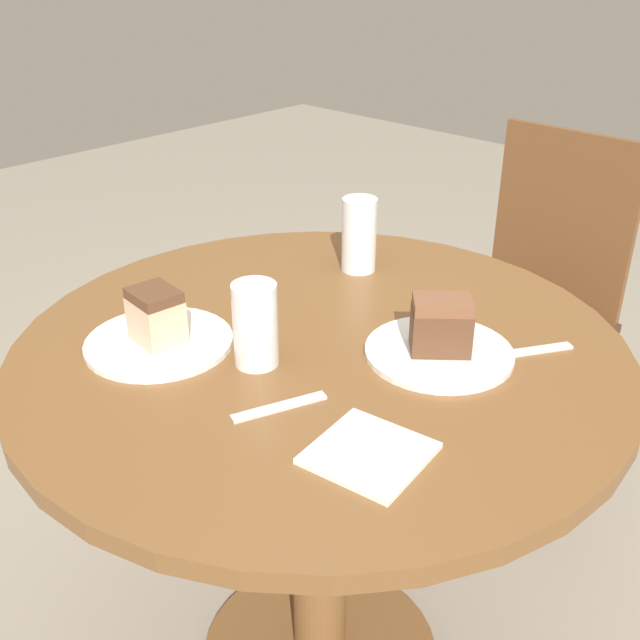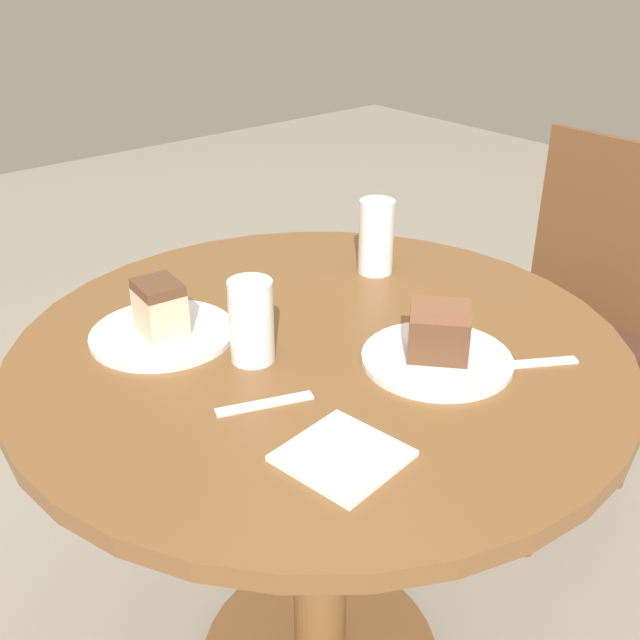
{
  "view_description": "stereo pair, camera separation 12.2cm",
  "coord_description": "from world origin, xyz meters",
  "px_view_note": "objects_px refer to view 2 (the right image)",
  "views": [
    {
      "loc": [
        0.74,
        -0.78,
        1.38
      ],
      "look_at": [
        0.0,
        0.0,
        0.81
      ],
      "focal_mm": 42.0,
      "sensor_mm": 36.0,
      "label": 1
    },
    {
      "loc": [
        0.82,
        -0.69,
        1.38
      ],
      "look_at": [
        0.0,
        0.0,
        0.81
      ],
      "focal_mm": 42.0,
      "sensor_mm": 36.0,
      "label": 2
    }
  ],
  "objects_px": {
    "chair": "(559,321)",
    "plate_far": "(163,334)",
    "plate_near": "(437,359)",
    "cake_slice_near": "(439,331)",
    "glass_lemonade": "(376,241)",
    "glass_water": "(252,326)",
    "cake_slice_far": "(160,307)"
  },
  "relations": [
    {
      "from": "chair",
      "to": "plate_far",
      "type": "xyz_separation_m",
      "value": [
        -0.11,
        -1.06,
        0.29
      ]
    },
    {
      "from": "plate_near",
      "to": "cake_slice_near",
      "type": "bearing_deg",
      "value": 0.0
    },
    {
      "from": "cake_slice_near",
      "to": "glass_lemonade",
      "type": "bearing_deg",
      "value": 151.93
    },
    {
      "from": "glass_water",
      "to": "glass_lemonade",
      "type": "bearing_deg",
      "value": 107.66
    },
    {
      "from": "plate_near",
      "to": "plate_far",
      "type": "distance_m",
      "value": 0.45
    },
    {
      "from": "plate_near",
      "to": "plate_far",
      "type": "height_order",
      "value": "same"
    },
    {
      "from": "cake_slice_far",
      "to": "glass_lemonade",
      "type": "height_order",
      "value": "glass_lemonade"
    },
    {
      "from": "chair",
      "to": "cake_slice_far",
      "type": "xyz_separation_m",
      "value": [
        -0.11,
        -1.06,
        0.34
      ]
    },
    {
      "from": "cake_slice_near",
      "to": "cake_slice_far",
      "type": "bearing_deg",
      "value": -140.66
    },
    {
      "from": "plate_far",
      "to": "glass_lemonade",
      "type": "height_order",
      "value": "glass_lemonade"
    },
    {
      "from": "chair",
      "to": "cake_slice_far",
      "type": "height_order",
      "value": "chair"
    },
    {
      "from": "glass_lemonade",
      "to": "cake_slice_far",
      "type": "bearing_deg",
      "value": -94.49
    },
    {
      "from": "glass_lemonade",
      "to": "plate_far",
      "type": "bearing_deg",
      "value": -94.49
    },
    {
      "from": "chair",
      "to": "cake_slice_near",
      "type": "bearing_deg",
      "value": -70.92
    },
    {
      "from": "plate_near",
      "to": "cake_slice_near",
      "type": "distance_m",
      "value": 0.05
    },
    {
      "from": "cake_slice_near",
      "to": "plate_far",
      "type": "bearing_deg",
      "value": -140.66
    },
    {
      "from": "chair",
      "to": "glass_lemonade",
      "type": "bearing_deg",
      "value": -95.28
    },
    {
      "from": "plate_near",
      "to": "cake_slice_far",
      "type": "relative_size",
      "value": 2.66
    },
    {
      "from": "plate_near",
      "to": "cake_slice_far",
      "type": "distance_m",
      "value": 0.46
    },
    {
      "from": "plate_near",
      "to": "glass_water",
      "type": "relative_size",
      "value": 1.76
    },
    {
      "from": "plate_far",
      "to": "plate_near",
      "type": "bearing_deg",
      "value": 39.34
    },
    {
      "from": "chair",
      "to": "glass_water",
      "type": "height_order",
      "value": "chair"
    },
    {
      "from": "cake_slice_near",
      "to": "plate_near",
      "type": "bearing_deg",
      "value": 180.0
    },
    {
      "from": "chair",
      "to": "plate_near",
      "type": "relative_size",
      "value": 3.92
    },
    {
      "from": "plate_far",
      "to": "cake_slice_far",
      "type": "distance_m",
      "value": 0.05
    },
    {
      "from": "glass_water",
      "to": "plate_far",
      "type": "bearing_deg",
      "value": -155.49
    },
    {
      "from": "cake_slice_far",
      "to": "glass_water",
      "type": "bearing_deg",
      "value": 24.51
    },
    {
      "from": "glass_lemonade",
      "to": "glass_water",
      "type": "relative_size",
      "value": 1.09
    },
    {
      "from": "plate_far",
      "to": "cake_slice_far",
      "type": "relative_size",
      "value": 2.7
    },
    {
      "from": "plate_near",
      "to": "chair",
      "type": "bearing_deg",
      "value": 107.75
    },
    {
      "from": "glass_lemonade",
      "to": "glass_water",
      "type": "distance_m",
      "value": 0.4
    },
    {
      "from": "chair",
      "to": "plate_far",
      "type": "relative_size",
      "value": 3.87
    }
  ]
}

